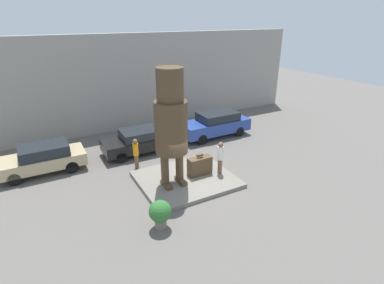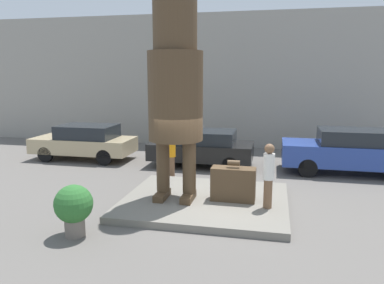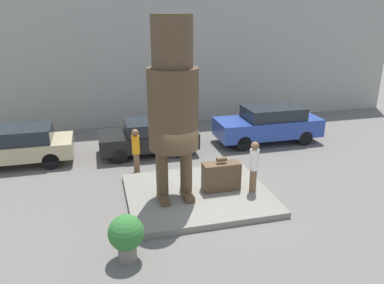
% 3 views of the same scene
% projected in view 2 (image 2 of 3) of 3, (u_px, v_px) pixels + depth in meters
% --- Properties ---
extents(ground_plane, '(60.00, 60.00, 0.00)m').
position_uv_depth(ground_plane, '(205.00, 204.00, 10.62)').
color(ground_plane, '#605B56').
extents(pedestal, '(4.55, 3.97, 0.19)m').
position_uv_depth(pedestal, '(205.00, 201.00, 10.60)').
color(pedestal, slate).
rests_on(pedestal, ground_plane).
extents(building_backdrop, '(28.00, 0.60, 6.58)m').
position_uv_depth(building_backdrop, '(238.00, 81.00, 18.58)').
color(building_backdrop, gray).
rests_on(building_backdrop, ground_plane).
extents(statue_figure, '(1.49, 1.49, 5.49)m').
position_uv_depth(statue_figure, '(175.00, 83.00, 10.01)').
color(statue_figure, '#4C3823').
rests_on(statue_figure, pedestal).
extents(giant_suitcase, '(1.21, 0.50, 1.14)m').
position_uv_depth(giant_suitcase, '(233.00, 184.00, 10.32)').
color(giant_suitcase, '#4C3823').
rests_on(giant_suitcase, pedestal).
extents(tourist, '(0.29, 0.29, 1.71)m').
position_uv_depth(tourist, '(269.00, 173.00, 9.65)').
color(tourist, brown).
rests_on(tourist, pedestal).
extents(parked_car_tan, '(4.29, 1.81, 1.50)m').
position_uv_depth(parked_car_tan, '(85.00, 141.00, 16.05)').
color(parked_car_tan, tan).
rests_on(parked_car_tan, ground_plane).
extents(parked_car_black, '(4.05, 1.83, 1.45)m').
position_uv_depth(parked_car_black, '(203.00, 147.00, 14.85)').
color(parked_car_black, black).
rests_on(parked_car_black, ground_plane).
extents(parked_car_blue, '(4.75, 1.84, 1.66)m').
position_uv_depth(parked_car_blue, '(350.00, 150.00, 13.73)').
color(parked_car_blue, '#284293').
rests_on(parked_car_blue, ground_plane).
extents(planter_pot, '(0.87, 0.87, 1.21)m').
position_uv_depth(planter_pot, '(74.00, 206.00, 8.43)').
color(planter_pot, '#70665B').
rests_on(planter_pot, ground_plane).
extents(worker_hivis, '(0.29, 0.29, 1.70)m').
position_uv_depth(worker_hivis, '(171.00, 152.00, 13.20)').
color(worker_hivis, brown).
rests_on(worker_hivis, ground_plane).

